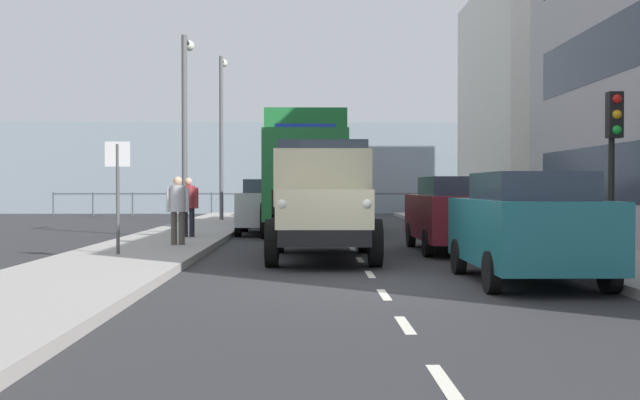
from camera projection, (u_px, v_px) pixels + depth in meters
ground_plane at (348, 242)px, 21.31m from camera, size 80.00×80.00×0.00m
sidewalk_left at (521, 239)px, 21.37m from camera, size 2.76×39.20×0.15m
sidewalk_right at (173, 240)px, 21.25m from camera, size 2.76×39.20×0.15m
road_centreline_markings at (350, 246)px, 20.02m from camera, size 0.12×33.95×0.01m
building_far_block at (555, 105)px, 32.97m from camera, size 6.22×10.05×9.75m
sea_horizon at (328, 168)px, 43.86m from camera, size 80.00×0.80×5.00m
seawall_railing at (330, 198)px, 40.29m from camera, size 28.08×0.08×1.20m
truck_vintage_cream at (322, 202)px, 16.09m from camera, size 2.17×5.64×2.43m
lorry_cargo_green at (306, 169)px, 25.65m from camera, size 2.58×8.20×3.87m
car_teal_kerbside_near at (527, 226)px, 12.32m from camera, size 1.84×4.01×1.72m
car_maroon_kerbside_1 at (456, 213)px, 18.27m from camera, size 1.91×4.58×1.72m
car_silver_oppositeside_0 at (268, 206)px, 25.02m from camera, size 1.80×4.12×1.72m
car_black_oppositeside_1 at (275, 202)px, 30.56m from camera, size 1.96×4.03×1.72m
car_grey_oppositeside_2 at (281, 199)px, 36.40m from camera, size 1.88×4.23×1.72m
pedestrian_by_lamp at (178, 205)px, 18.35m from camera, size 0.53×0.34×1.58m
pedestrian_strolling at (189, 202)px, 21.23m from camera, size 0.53×0.34×1.58m
traffic_light_near at (614, 137)px, 15.53m from camera, size 0.28×0.41×3.20m
lamp_post_promenade at (185, 114)px, 23.07m from camera, size 0.32×1.14×5.73m
lamp_post_far at (222, 123)px, 32.23m from camera, size 0.32×1.14×6.63m
street_sign at (118, 177)px, 15.85m from camera, size 0.50×0.07×2.25m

